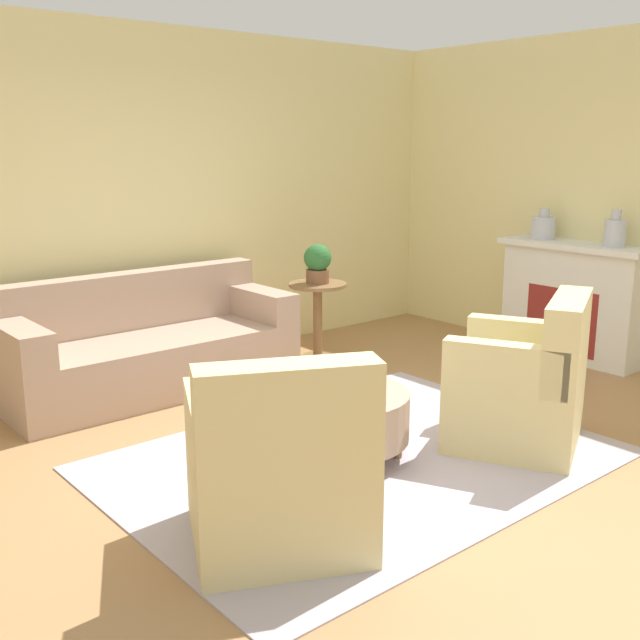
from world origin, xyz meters
TOP-DOWN VIEW (x-y plane):
  - ground_plane at (0.00, 0.00)m, footprint 16.00×16.00m
  - wall_back at (0.00, 2.65)m, footprint 9.18×0.12m
  - rug at (0.00, 0.00)m, footprint 2.93×2.14m
  - couch at (-0.32, 2.05)m, footprint 2.23×0.87m
  - armchair_left at (-0.96, -0.48)m, footprint 1.06×1.04m
  - armchair_right at (0.96, -0.48)m, footprint 1.06×1.04m
  - ottoman_table at (-0.07, 0.12)m, footprint 0.86×0.86m
  - side_table at (1.21, 1.84)m, footprint 0.51×0.51m
  - fireplace at (2.96, 0.43)m, footprint 0.44×1.34m
  - vase_mantel_near at (2.95, 0.77)m, footprint 0.21×0.21m
  - vase_mantel_far at (2.95, 0.09)m, footprint 0.18×0.18m
  - potted_plant_on_side_table at (1.21, 1.84)m, footprint 0.24×0.24m

SIDE VIEW (x-z plane):
  - ground_plane at x=0.00m, z-range 0.00..0.00m
  - rug at x=0.00m, z-range 0.00..0.01m
  - ottoman_table at x=-0.07m, z-range 0.07..0.48m
  - couch at x=-0.32m, z-range -0.12..0.76m
  - armchair_left at x=-0.96m, z-range -0.10..0.86m
  - armchair_right at x=0.96m, z-range -0.10..0.86m
  - side_table at x=1.21m, z-range 0.12..0.80m
  - fireplace at x=2.96m, z-range 0.03..1.06m
  - potted_plant_on_side_table at x=1.21m, z-range 0.69..1.03m
  - vase_mantel_near at x=2.95m, z-range 1.00..1.27m
  - vase_mantel_far at x=2.95m, z-range 1.00..1.31m
  - wall_back at x=0.00m, z-range 0.00..2.80m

